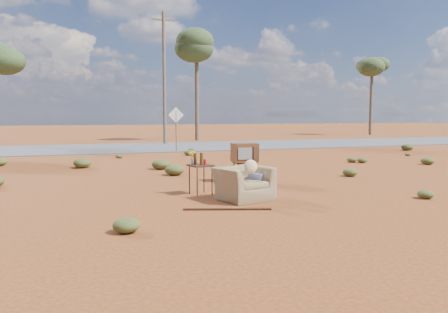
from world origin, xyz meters
name	(u,v)px	position (x,y,z in m)	size (l,w,h in m)	color
ground	(226,196)	(0.00, 0.00, 0.00)	(140.00, 140.00, 0.00)	brown
highway	(138,148)	(0.00, 15.00, 0.02)	(140.00, 7.00, 0.04)	#565659
armchair	(246,179)	(0.29, -0.49, 0.44)	(1.39, 1.14, 0.95)	olive
tv_unit	(245,153)	(1.17, 1.86, 0.78)	(0.66, 0.54, 1.05)	black
side_table	(199,164)	(-0.53, 0.40, 0.71)	(0.57, 0.57, 0.97)	#3B2215
rusty_bar	(227,209)	(-0.46, -1.39, 0.02)	(0.05, 0.05, 1.70)	#452012
road_sign	(176,121)	(1.50, 12.00, 1.50)	(0.78, 0.06, 2.19)	brown
eucalyptus_center	(197,49)	(5.00, 21.00, 6.43)	(3.20, 3.20, 7.60)	brown
eucalyptus_right	(372,68)	(22.00, 24.00, 5.94)	(3.20, 3.20, 7.10)	brown
utility_pole_center	(164,76)	(2.00, 17.50, 4.15)	(1.40, 0.20, 8.00)	brown
scrub_patch	(156,168)	(-0.82, 4.41, 0.14)	(17.49, 8.07, 0.33)	#4F5425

